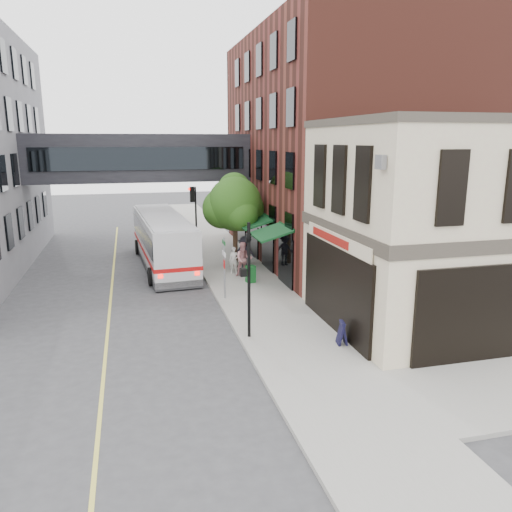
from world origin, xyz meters
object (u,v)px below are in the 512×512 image
newspaper_box (251,274)px  sandwich_board (342,333)px  pedestrian_a (234,260)px  bus (163,238)px  pedestrian_b (244,259)px  pedestrian_c (244,252)px

newspaper_box → sandwich_board: 9.04m
pedestrian_a → sandwich_board: (1.82, -11.01, -0.32)m
bus → pedestrian_a: bus is taller
bus → pedestrian_b: bus is taller
pedestrian_b → pedestrian_c: bearing=82.4°
bus → pedestrian_c: (4.60, -2.30, -0.62)m
pedestrian_a → pedestrian_c: (0.86, 1.07, 0.19)m
bus → sandwich_board: bearing=-68.9°
bus → pedestrian_c: 5.18m
pedestrian_b → sandwich_board: bearing=-75.8°
bus → newspaper_box: (4.22, -5.44, -1.12)m
newspaper_box → sandwich_board: size_ratio=1.03×
newspaper_box → sandwich_board: bearing=-93.9°
pedestrian_b → pedestrian_c: pedestrian_b is taller
pedestrian_b → pedestrian_c: (0.45, 1.81, -0.01)m
pedestrian_c → sandwich_board: bearing=-76.5°
bus → pedestrian_a: size_ratio=7.56×
pedestrian_b → sandwich_board: 10.38m
pedestrian_a → pedestrian_b: 0.87m
pedestrian_c → pedestrian_a: bearing=-119.8°
bus → pedestrian_b: size_ratio=5.99×
pedestrian_a → newspaper_box: size_ratio=1.68×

